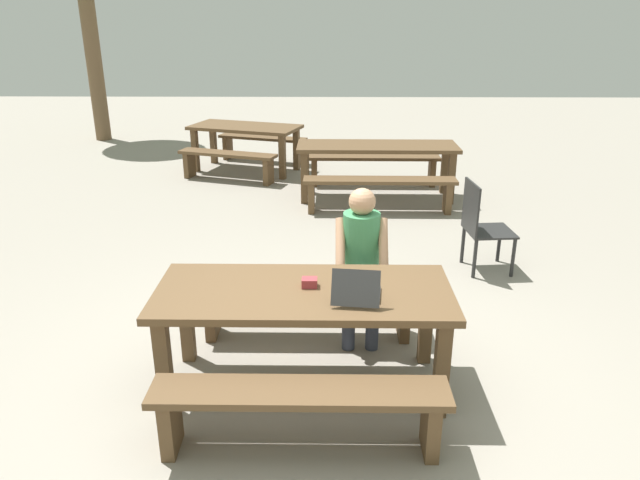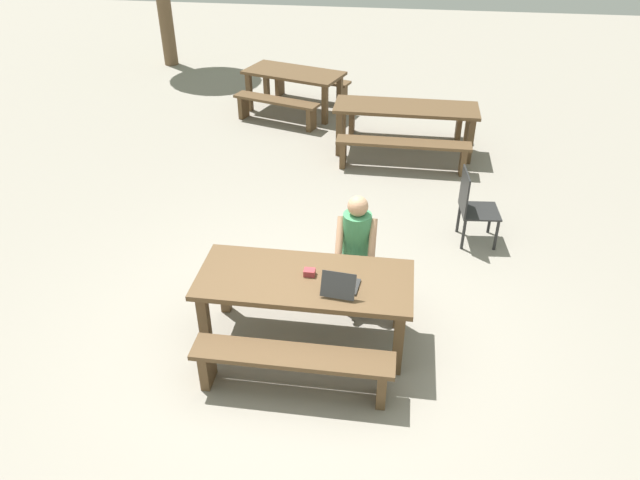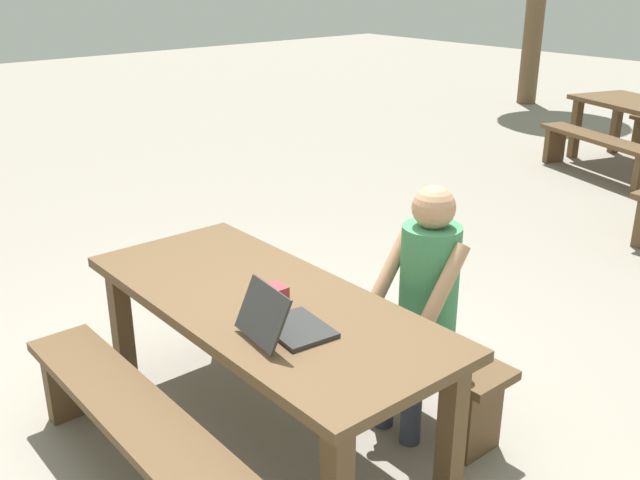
{
  "view_description": "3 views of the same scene",
  "coord_description": "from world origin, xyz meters",
  "px_view_note": "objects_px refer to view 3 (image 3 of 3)",
  "views": [
    {
      "loc": [
        0.15,
        -3.49,
        2.42
      ],
      "look_at": [
        0.1,
        0.25,
        0.98
      ],
      "focal_mm": 33.32,
      "sensor_mm": 36.0,
      "label": 1
    },
    {
      "loc": [
        0.73,
        -4.2,
        3.89
      ],
      "look_at": [
        0.1,
        0.25,
        0.98
      ],
      "focal_mm": 33.25,
      "sensor_mm": 36.0,
      "label": 2
    },
    {
      "loc": [
        2.41,
        -1.69,
        2.15
      ],
      "look_at": [
        0.1,
        0.25,
        0.98
      ],
      "focal_mm": 40.16,
      "sensor_mm": 36.0,
      "label": 3
    }
  ],
  "objects_px": {
    "picnic_table_front": "(264,318)",
    "person_seated": "(423,294)",
    "small_pouch": "(276,292)",
    "laptop": "(284,323)"
  },
  "relations": [
    {
      "from": "picnic_table_front",
      "to": "person_seated",
      "type": "height_order",
      "value": "person_seated"
    },
    {
      "from": "picnic_table_front",
      "to": "person_seated",
      "type": "relative_size",
      "value": 1.58
    },
    {
      "from": "picnic_table_front",
      "to": "laptop",
      "type": "height_order",
      "value": "laptop"
    },
    {
      "from": "laptop",
      "to": "person_seated",
      "type": "relative_size",
      "value": 0.29
    },
    {
      "from": "laptop",
      "to": "person_seated",
      "type": "xyz_separation_m",
      "value": [
        0.07,
        0.76,
        -0.08
      ]
    },
    {
      "from": "laptop",
      "to": "small_pouch",
      "type": "height_order",
      "value": "laptop"
    },
    {
      "from": "person_seated",
      "to": "picnic_table_front",
      "type": "bearing_deg",
      "value": -123.17
    },
    {
      "from": "small_pouch",
      "to": "person_seated",
      "type": "relative_size",
      "value": 0.08
    },
    {
      "from": "picnic_table_front",
      "to": "small_pouch",
      "type": "xyz_separation_m",
      "value": [
        0.04,
        0.04,
        0.13
      ]
    },
    {
      "from": "laptop",
      "to": "picnic_table_front",
      "type": "bearing_deg",
      "value": -16.17
    }
  ]
}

